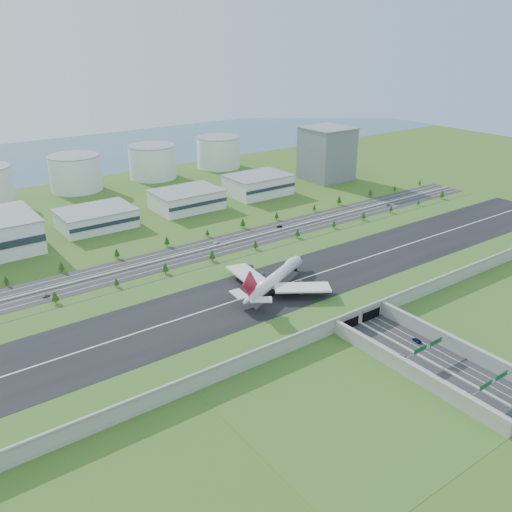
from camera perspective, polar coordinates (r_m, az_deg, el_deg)
ground at (r=340.18m, az=4.79°, el=-3.68°), size 1200.00×1200.00×0.00m
airfield_deck at (r=338.31m, az=4.82°, el=-3.06°), size 520.00×100.00×9.20m
underpass_road at (r=281.06m, az=18.26°, el=-10.20°), size 38.80×120.40×8.00m
sign_gantry_near at (r=281.29m, az=17.63°, el=-9.24°), size 38.70×0.70×9.80m
sign_gantry_far at (r=266.37m, az=23.69°, el=-12.16°), size 38.70×0.70×9.80m
north_expressway at (r=410.23m, az=-3.83°, el=1.11°), size 560.00×36.00×0.12m
tree_row at (r=415.39m, az=-2.03°, el=2.11°), size 505.83×48.69×8.43m
hangar_mid_a at (r=464.99m, az=-16.49°, el=3.82°), size 58.00×42.00×15.00m
hangar_mid_b at (r=497.12m, az=-7.30°, el=5.91°), size 58.00×42.00×17.00m
hangar_mid_c at (r=537.96m, az=0.21°, el=7.50°), size 58.00×42.00×19.00m
office_tower at (r=596.67m, az=7.45°, el=10.61°), size 46.00×46.00×55.00m
fuel_tank_b at (r=579.79m, az=-18.47°, el=8.27°), size 50.00×50.00×35.00m
fuel_tank_c at (r=609.59m, az=-10.83°, el=9.70°), size 50.00×50.00×35.00m
fuel_tank_d at (r=649.22m, az=-3.97°, el=10.83°), size 50.00×50.00×35.00m
bay_water at (r=752.47m, az=-19.96°, el=9.83°), size 1200.00×260.00×0.06m
boeing_747 at (r=321.68m, az=2.05°, el=-2.35°), size 70.07×64.58×23.30m
car_0 at (r=284.29m, az=15.10°, el=-10.02°), size 2.55×4.26×1.36m
car_1 at (r=265.45m, az=21.19°, el=-13.44°), size 2.90×5.19×1.62m
car_2 at (r=298.46m, az=16.57°, el=-8.50°), size 3.35×5.65×1.47m
car_4 at (r=355.06m, az=-21.22°, el=-3.92°), size 4.64×2.27×1.53m
car_5 at (r=447.62m, az=2.45°, el=3.14°), size 5.06×2.99×1.58m
car_6 at (r=520.69m, az=13.76°, el=5.32°), size 5.19×2.94×1.37m
car_7 at (r=414.57m, az=-4.24°, el=1.44°), size 4.75×2.55×1.31m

